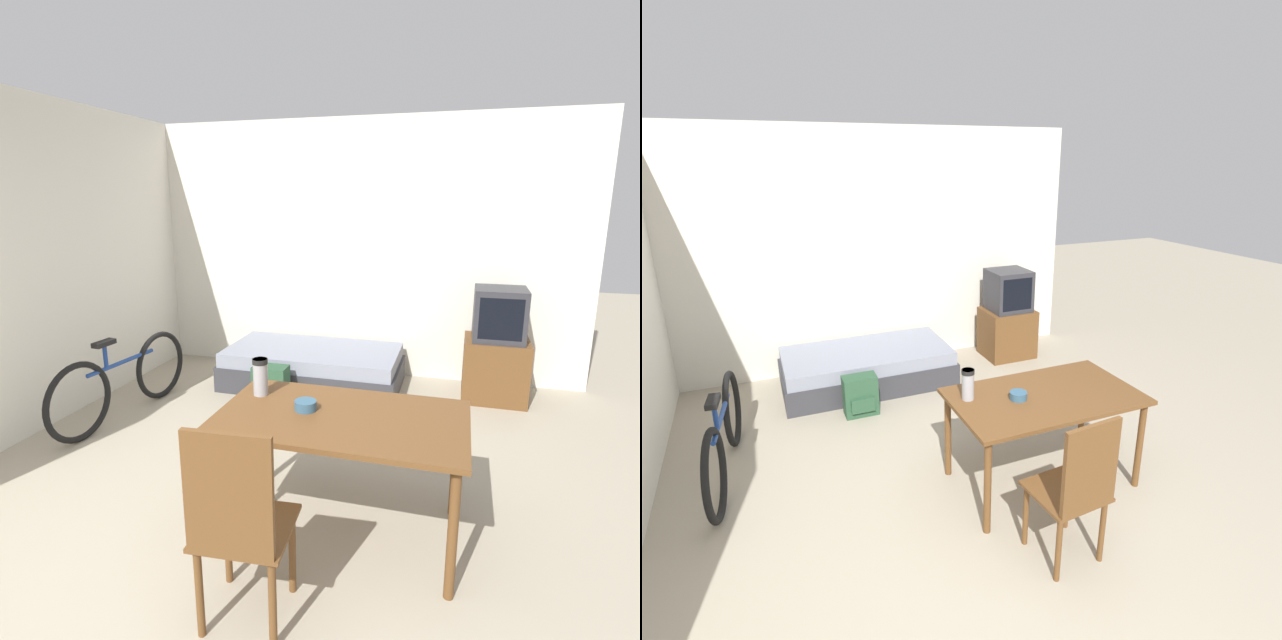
{
  "view_description": "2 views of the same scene",
  "coord_description": "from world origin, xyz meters",
  "views": [
    {
      "loc": [
        1.26,
        -1.32,
        1.89
      ],
      "look_at": [
        0.32,
        1.98,
        1.05
      ],
      "focal_mm": 28.0,
      "sensor_mm": 36.0,
      "label": 1
    },
    {
      "loc": [
        -1.17,
        -1.62,
        2.39
      ],
      "look_at": [
        0.45,
        2.16,
        1.02
      ],
      "focal_mm": 28.0,
      "sensor_mm": 36.0,
      "label": 2
    }
  ],
  "objects": [
    {
      "name": "mate_bowl",
      "position": [
        0.46,
        1.17,
        0.75
      ],
      "size": [
        0.13,
        0.13,
        0.06
      ],
      "color": "#335670",
      "rests_on": "dining_table"
    },
    {
      "name": "wooden_chair",
      "position": [
        0.41,
        0.36,
        0.56
      ],
      "size": [
        0.44,
        0.44,
        1.01
      ],
      "color": "brown",
      "rests_on": "ground_plane"
    },
    {
      "name": "bicycle",
      "position": [
        -1.53,
        2.16,
        0.34
      ],
      "size": [
        0.22,
        1.62,
        0.74
      ],
      "color": "black",
      "rests_on": "ground_plane"
    },
    {
      "name": "daybed",
      "position": [
        -0.15,
        3.36,
        0.19
      ],
      "size": [
        1.78,
        0.95,
        0.39
      ],
      "color": "#333338",
      "rests_on": "ground_plane"
    },
    {
      "name": "backpack",
      "position": [
        -0.37,
        2.72,
        0.19
      ],
      "size": [
        0.32,
        0.22,
        0.39
      ],
      "color": "#284C33",
      "rests_on": "ground_plane"
    },
    {
      "name": "wall_left",
      "position": [
        -2.07,
        1.96,
        1.35
      ],
      "size": [
        0.06,
        4.91,
        2.7
      ],
      "color": "silver",
      "rests_on": "ground_plane"
    },
    {
      "name": "wall_back",
      "position": [
        0.0,
        3.94,
        1.35
      ],
      "size": [
        5.08,
        0.06,
        2.7
      ],
      "color": "silver",
      "rests_on": "ground_plane"
    },
    {
      "name": "dining_table",
      "position": [
        0.68,
        1.15,
        0.65
      ],
      "size": [
        1.37,
        0.81,
        0.73
      ],
      "color": "brown",
      "rests_on": "ground_plane"
    },
    {
      "name": "tv",
      "position": [
        1.63,
        3.49,
        0.5
      ],
      "size": [
        0.59,
        0.51,
        1.08
      ],
      "color": "brown",
      "rests_on": "ground_plane"
    },
    {
      "name": "thermos_flask",
      "position": [
        0.13,
        1.31,
        0.85
      ],
      "size": [
        0.09,
        0.09,
        0.23
      ],
      "color": "#99999E",
      "rests_on": "dining_table"
    }
  ]
}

